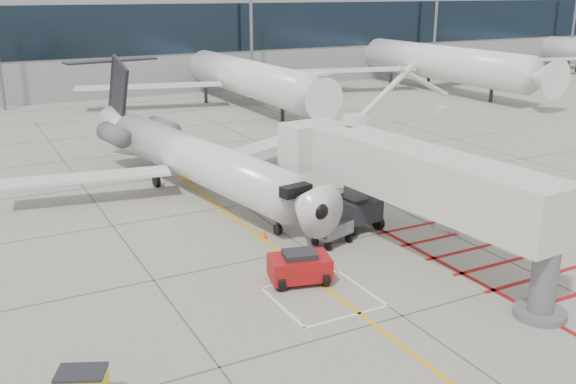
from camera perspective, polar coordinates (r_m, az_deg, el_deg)
ground_plane at (r=29.87m, az=5.42°, el=-7.67°), size 260.00×260.00×0.00m
regional_jet at (r=39.29m, az=-6.84°, el=4.47°), size 27.67×32.79×7.75m
jet_bridge at (r=30.76m, az=12.87°, el=0.02°), size 10.25×18.98×7.31m
pushback_tug at (r=29.10m, az=1.04°, el=-6.60°), size 3.03×2.30×1.58m
baggage_cart at (r=33.44m, az=3.94°, el=-3.63°), size 2.26×1.76×1.26m
ground_power_unit at (r=37.06m, az=14.97°, el=-1.40°), size 3.00×2.46×2.06m
cone_nose at (r=34.28m, az=-2.14°, el=-3.75°), size 0.34×0.34×0.48m
cone_side at (r=35.39m, az=4.21°, el=-3.13°), size 0.31×0.31×0.44m
terminal_building at (r=95.98m, az=-13.01°, el=13.75°), size 180.00×28.00×14.00m
terminal_glass_band at (r=82.46m, az=-10.39°, el=14.04°), size 180.00×0.10×6.00m
bg_aircraft_c at (r=74.77m, az=-4.76°, el=12.32°), size 35.43×39.37×11.81m
bg_aircraft_d at (r=88.82m, az=11.89°, el=13.24°), size 39.15×43.50×13.05m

